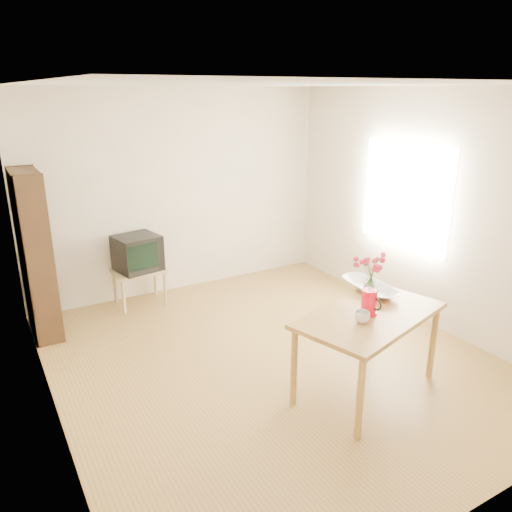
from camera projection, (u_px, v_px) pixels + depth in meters
room at (275, 233)px, 4.59m from camera, size 4.50×4.50×4.50m
table at (369, 322)px, 4.27m from camera, size 1.50×1.10×0.75m
tv_stand at (139, 275)px, 6.14m from camera, size 0.60×0.45×0.46m
bookshelf at (37, 261)px, 5.27m from camera, size 0.28×0.70×1.80m
pitcher at (369, 303)px, 4.20m from camera, size 0.15×0.22×0.22m
flowers at (371, 271)px, 4.10m from camera, size 0.25×0.25×0.36m
mug at (362, 317)px, 4.06m from camera, size 0.17×0.17×0.10m
bowl at (371, 271)px, 4.64m from camera, size 0.47×0.47×0.41m
teacup_a at (367, 275)px, 4.64m from camera, size 0.10×0.10×0.07m
teacup_b at (373, 273)px, 4.70m from camera, size 0.08×0.08×0.06m
television at (137, 252)px, 6.06m from camera, size 0.57×0.54×0.43m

